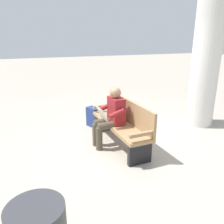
% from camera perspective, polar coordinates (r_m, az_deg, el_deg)
% --- Properties ---
extents(ground_plane, '(40.00, 40.00, 0.00)m').
position_cam_1_polar(ground_plane, '(4.72, 1.84, -7.98)').
color(ground_plane, '#A89E8E').
extents(bench_near, '(1.82, 0.57, 0.90)m').
position_cam_1_polar(bench_near, '(4.57, 2.70, -2.65)').
color(bench_near, '#9E7A51').
rests_on(bench_near, ground).
extents(person_seated, '(0.58, 0.59, 1.18)m').
position_cam_1_polar(person_seated, '(4.47, -0.28, -0.81)').
color(person_seated, maroon).
rests_on(person_seated, ground).
extents(backpack, '(0.38, 0.33, 0.47)m').
position_cam_1_polar(backpack, '(5.56, -4.56, -1.25)').
color(backpack, navy).
rests_on(backpack, ground).
extents(support_pillar, '(0.64, 0.64, 3.85)m').
position_cam_1_polar(support_pillar, '(5.81, 22.60, 15.38)').
color(support_pillar, silver).
rests_on(support_pillar, ground).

